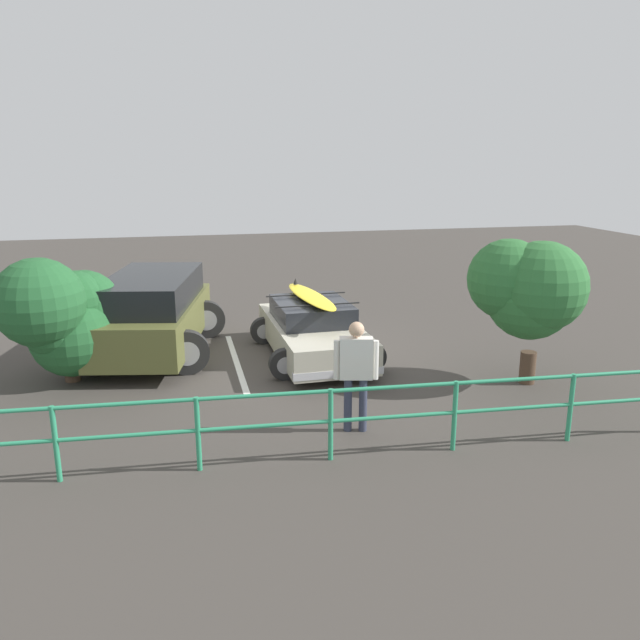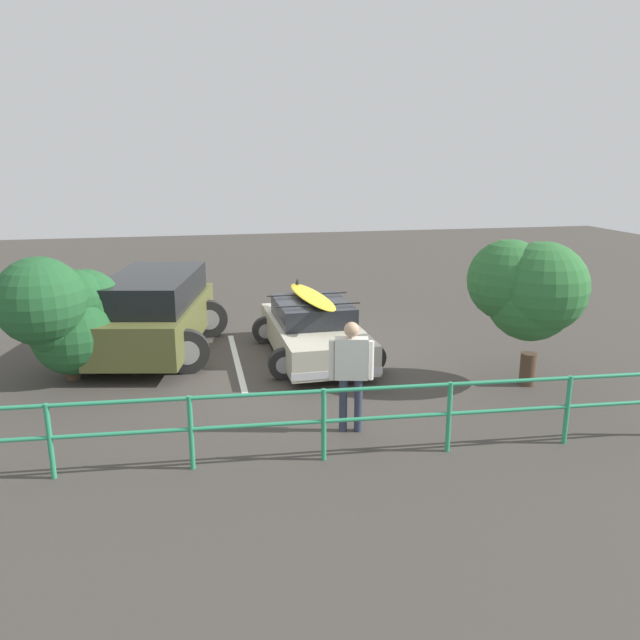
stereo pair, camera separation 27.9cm
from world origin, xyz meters
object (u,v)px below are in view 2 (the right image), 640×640
object	(u,v)px
sedan_car	(314,330)
suv_car	(155,312)
person_bystander	(351,367)
bush_near_left	(530,289)
bush_near_right	(67,311)

from	to	relation	value
sedan_car	suv_car	distance (m)	3.38
sedan_car	person_bystander	xyz separation A→B (m)	(0.18, 3.77, 0.47)
sedan_car	suv_car	xyz separation A→B (m)	(3.24, -0.92, 0.33)
person_bystander	bush_near_left	distance (m)	3.96
suv_car	bush_near_right	size ratio (longest dim) A/B	1.90
suv_car	bush_near_left	bearing A→B (deg)	153.59
suv_car	person_bystander	distance (m)	5.60
bush_near_left	bush_near_right	xyz separation A→B (m)	(8.22, -2.05, -0.49)
suv_car	bush_near_right	world-z (taller)	bush_near_right
suv_car	bush_near_left	xyz separation A→B (m)	(-6.70, 3.33, 0.90)
sedan_car	person_bystander	distance (m)	3.80
sedan_car	suv_car	size ratio (longest dim) A/B	0.87
bush_near_left	sedan_car	bearing A→B (deg)	-34.78
person_bystander	bush_near_right	world-z (taller)	bush_near_right
sedan_car	bush_near_right	bearing A→B (deg)	4.25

